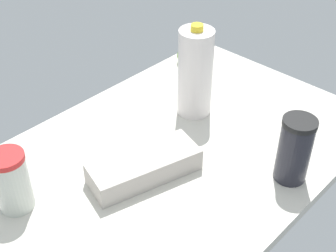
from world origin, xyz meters
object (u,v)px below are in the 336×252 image
object	(u,v)px
tumbler_cup	(12,181)
egg_carton	(144,167)
lime_loose	(185,55)
shaker_bottle	(294,150)
milk_jug	(195,73)

from	to	relation	value
tumbler_cup	egg_carton	bearing A→B (deg)	-27.51
egg_carton	lime_loose	size ratio (longest dim) A/B	4.79
shaker_bottle	milk_jug	bearing A→B (deg)	81.72
milk_jug	lime_loose	world-z (taller)	milk_jug
tumbler_cup	milk_jug	bearing A→B (deg)	-4.65
tumbler_cup	lime_loose	world-z (taller)	tumbler_cup
tumbler_cup	shaker_bottle	bearing A→B (deg)	-38.10
shaker_bottle	tumbler_cup	xyz separation A→B (cm)	(-54.57, 42.79, -1.23)
tumbler_cup	lime_loose	distance (cm)	82.93
milk_jug	shaker_bottle	bearing A→B (deg)	-98.28
milk_jug	lime_loose	distance (cm)	32.33
egg_carton	lime_loose	world-z (taller)	egg_carton
milk_jug	egg_carton	bearing A→B (deg)	-162.11
milk_jug	lime_loose	xyz separation A→B (cm)	(20.85, 22.25, -10.75)
milk_jug	tumbler_cup	size ratio (longest dim) A/B	1.83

